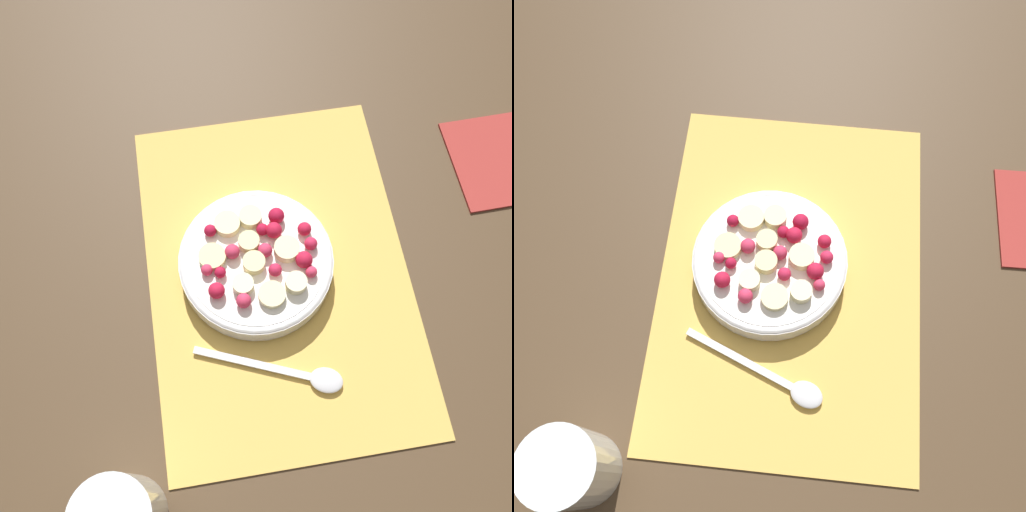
% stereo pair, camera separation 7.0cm
% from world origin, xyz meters
% --- Properties ---
extents(ground_plane, '(3.00, 3.00, 0.00)m').
position_xyz_m(ground_plane, '(0.00, 0.00, 0.00)').
color(ground_plane, '#4C3823').
extents(placemat, '(0.48, 0.33, 0.01)m').
position_xyz_m(placemat, '(0.00, 0.00, 0.00)').
color(placemat, '#E0B251').
rests_on(placemat, ground_plane).
extents(fruit_bowl, '(0.19, 0.19, 0.05)m').
position_xyz_m(fruit_bowl, '(-0.01, -0.03, 0.03)').
color(fruit_bowl, white).
rests_on(fruit_bowl, placemat).
extents(spoon, '(0.09, 0.18, 0.01)m').
position_xyz_m(spoon, '(0.14, 0.00, 0.01)').
color(spoon, silver).
rests_on(spoon, placemat).
extents(drinking_glass, '(0.08, 0.08, 0.11)m').
position_xyz_m(drinking_glass, '(0.26, -0.21, 0.05)').
color(drinking_glass, white).
rests_on(drinking_glass, ground_plane).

